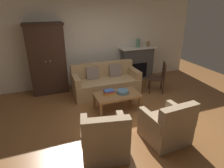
# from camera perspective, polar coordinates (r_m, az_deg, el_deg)

# --- Properties ---
(ground_plane) EXTENTS (9.60, 9.60, 0.00)m
(ground_plane) POSITION_cam_1_polar(r_m,az_deg,el_deg) (4.52, 3.18, -10.46)
(ground_plane) COLOR brown
(back_wall) EXTENTS (7.20, 0.10, 2.80)m
(back_wall) POSITION_cam_1_polar(r_m,az_deg,el_deg) (6.29, -6.24, 12.75)
(back_wall) COLOR silver
(back_wall) RESTS_ON ground
(fireplace) EXTENTS (1.26, 0.48, 1.12)m
(fireplace) POSITION_cam_1_polar(r_m,az_deg,el_deg) (6.81, 7.40, 6.26)
(fireplace) COLOR #4C4947
(fireplace) RESTS_ON ground
(armoire) EXTENTS (1.06, 0.57, 2.01)m
(armoire) POSITION_cam_1_polar(r_m,az_deg,el_deg) (5.85, -18.65, 7.00)
(armoire) COLOR #382319
(armoire) RESTS_ON ground
(couch) EXTENTS (1.93, 0.88, 0.86)m
(couch) POSITION_cam_1_polar(r_m,az_deg,el_deg) (5.69, -1.93, 0.45)
(couch) COLOR tan
(couch) RESTS_ON ground
(coffee_table) EXTENTS (1.10, 0.60, 0.42)m
(coffee_table) POSITION_cam_1_polar(r_m,az_deg,el_deg) (4.75, 1.50, -3.57)
(coffee_table) COLOR olive
(coffee_table) RESTS_ON ground
(fruit_bowl) EXTENTS (0.30, 0.30, 0.08)m
(fruit_bowl) POSITION_cam_1_polar(r_m,az_deg,el_deg) (4.77, 3.17, -2.26)
(fruit_bowl) COLOR slate
(fruit_bowl) RESTS_ON coffee_table
(book_stack) EXTENTS (0.26, 0.18, 0.11)m
(book_stack) POSITION_cam_1_polar(r_m,az_deg,el_deg) (4.69, -0.94, -2.41)
(book_stack) COLOR gold
(book_stack) RESTS_ON coffee_table
(mantel_vase_jade) EXTENTS (0.13, 0.13, 0.27)m
(mantel_vase_jade) POSITION_cam_1_polar(r_m,az_deg,el_deg) (6.63, 7.77, 11.92)
(mantel_vase_jade) COLOR slate
(mantel_vase_jade) RESTS_ON fireplace
(mantel_vase_bronze) EXTENTS (0.11, 0.11, 0.17)m
(mantel_vase_bronze) POSITION_cam_1_polar(r_m,az_deg,el_deg) (6.83, 10.61, 11.61)
(mantel_vase_bronze) COLOR olive
(mantel_vase_bronze) RESTS_ON fireplace
(armchair_near_left) EXTENTS (0.91, 0.91, 0.88)m
(armchair_near_left) POSITION_cam_1_polar(r_m,az_deg,el_deg) (3.44, -2.24, -15.94)
(armchair_near_left) COLOR #997F60
(armchair_near_left) RESTS_ON ground
(armchair_near_right) EXTENTS (0.82, 0.82, 0.88)m
(armchair_near_right) POSITION_cam_1_polar(r_m,az_deg,el_deg) (3.87, 15.90, -12.01)
(armchair_near_right) COLOR #997F60
(armchair_near_right) RESTS_ON ground
(side_chair_wooden) EXTENTS (0.59, 0.59, 0.90)m
(side_chair_wooden) POSITION_cam_1_polar(r_m,az_deg,el_deg) (5.84, 13.95, 2.42)
(side_chair_wooden) COLOR #382319
(side_chair_wooden) RESTS_ON ground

